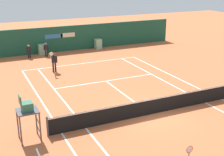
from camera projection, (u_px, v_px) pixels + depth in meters
ground_plane at (146, 110)px, 18.32m from camera, size 80.00×80.00×0.01m
tennis_net at (151, 106)px, 17.66m from camera, size 12.10×0.10×1.07m
sponsor_back_wall at (65, 39)px, 32.00m from camera, size 25.00×1.02×2.60m
umpire_chair at (27, 110)px, 14.59m from camera, size 1.00×1.00×2.37m
player_on_baseline at (54, 61)px, 25.09m from camera, size 0.74×0.68×1.86m
ball_kid_right_post at (46, 49)px, 30.01m from camera, size 0.46×0.19×1.36m
ball_kid_left_post at (29, 50)px, 29.36m from camera, size 0.44×0.18×1.32m
tennis_ball_mid_court at (155, 100)px, 19.72m from camera, size 0.07×0.07×0.07m
tennis_ball_near_service_line at (64, 82)px, 22.97m from camera, size 0.07×0.07×0.07m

